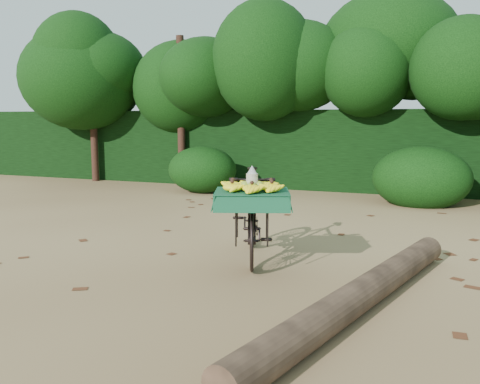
% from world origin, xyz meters
% --- Properties ---
extents(ground, '(80.00, 80.00, 0.00)m').
position_xyz_m(ground, '(0.00, 0.00, 0.00)').
color(ground, tan).
rests_on(ground, ground).
extents(vendor_bicycle, '(1.18, 1.88, 1.05)m').
position_xyz_m(vendor_bicycle, '(-0.17, -0.31, 0.54)').
color(vendor_bicycle, black).
rests_on(vendor_bicycle, ground).
extents(fallen_log, '(1.27, 3.71, 0.27)m').
position_xyz_m(fallen_log, '(1.22, -1.46, 0.14)').
color(fallen_log, brown).
rests_on(fallen_log, ground).
extents(hedge_backdrop, '(26.00, 1.80, 1.80)m').
position_xyz_m(hedge_backdrop, '(0.00, 6.30, 0.90)').
color(hedge_backdrop, black).
rests_on(hedge_backdrop, ground).
extents(tree_row, '(14.50, 2.00, 4.00)m').
position_xyz_m(tree_row, '(-0.65, 5.50, 2.00)').
color(tree_row, black).
rests_on(tree_row, ground).
extents(bush_clumps, '(8.80, 1.70, 0.90)m').
position_xyz_m(bush_clumps, '(0.50, 4.30, 0.45)').
color(bush_clumps, black).
rests_on(bush_clumps, ground).
extents(leaf_litter, '(7.00, 7.30, 0.01)m').
position_xyz_m(leaf_litter, '(0.00, 0.65, 0.01)').
color(leaf_litter, '#512915').
rests_on(leaf_litter, ground).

